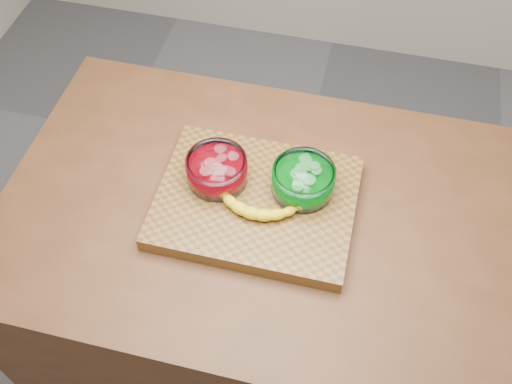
# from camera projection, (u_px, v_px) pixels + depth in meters

# --- Properties ---
(ground) EXTENTS (3.50, 3.50, 0.00)m
(ground) POSITION_uv_depth(u_px,v_px,m) (256.00, 349.00, 2.06)
(ground) COLOR #59595E
(ground) RESTS_ON ground
(counter) EXTENTS (1.20, 0.80, 0.90)m
(counter) POSITION_uv_depth(u_px,v_px,m) (256.00, 293.00, 1.69)
(counter) COLOR #502E18
(counter) RESTS_ON ground
(cutting_board) EXTENTS (0.45, 0.35, 0.04)m
(cutting_board) POSITION_uv_depth(u_px,v_px,m) (256.00, 202.00, 1.31)
(cutting_board) COLOR brown
(cutting_board) RESTS_ON counter
(bowl_red) EXTENTS (0.14, 0.14, 0.07)m
(bowl_red) POSITION_uv_depth(u_px,v_px,m) (217.00, 170.00, 1.30)
(bowl_red) COLOR white
(bowl_red) RESTS_ON cutting_board
(bowl_green) EXTENTS (0.14, 0.14, 0.07)m
(bowl_green) POSITION_uv_depth(u_px,v_px,m) (303.00, 180.00, 1.28)
(bowl_green) COLOR white
(bowl_green) RESTS_ON cutting_board
(banana) EXTENTS (0.24, 0.11, 0.03)m
(banana) POSITION_uv_depth(u_px,v_px,m) (257.00, 202.00, 1.27)
(banana) COLOR yellow
(banana) RESTS_ON cutting_board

